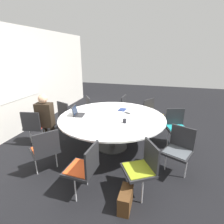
% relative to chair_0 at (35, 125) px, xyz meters
% --- Properties ---
extents(ground_plane, '(16.00, 16.00, 0.00)m').
position_rel_chair_0_xyz_m(ground_plane, '(0.38, -1.72, -0.50)').
color(ground_plane, black).
extents(wall_back, '(8.00, 0.07, 2.70)m').
position_rel_chair_0_xyz_m(wall_back, '(0.38, 0.86, 0.85)').
color(wall_back, silver).
rests_on(wall_back, ground_plane).
extents(conference_table, '(2.28, 2.28, 0.74)m').
position_rel_chair_0_xyz_m(conference_table, '(0.38, -1.72, 0.17)').
color(conference_table, '#333333').
rests_on(conference_table, ground_plane).
extents(chair_0, '(0.49, 0.51, 0.85)m').
position_rel_chair_0_xyz_m(chair_0, '(0.00, 0.00, 0.00)').
color(chair_0, '#262628').
rests_on(chair_0, ground_plane).
extents(chair_1, '(0.61, 0.60, 0.85)m').
position_rel_chair_0_xyz_m(chair_1, '(-0.80, -0.86, 0.00)').
color(chair_1, '#262628').
rests_on(chair_1, ground_plane).
extents(chair_2, '(0.46, 0.44, 0.85)m').
position_rel_chair_0_xyz_m(chair_2, '(-1.08, -1.72, 0.00)').
color(chair_2, '#262628').
rests_on(chair_2, ground_plane).
extents(chair_3, '(0.59, 0.59, 0.85)m').
position_rel_chair_0_xyz_m(chair_3, '(-0.84, -2.53, 0.00)').
color(chair_3, '#262628').
rests_on(chair_3, ground_plane).
extents(chair_4, '(0.56, 0.57, 0.85)m').
position_rel_chair_0_xyz_m(chair_4, '(-0.15, -3.08, 0.00)').
color(chair_4, '#262628').
rests_on(chair_4, ground_plane).
extents(chair_5, '(0.53, 0.54, 0.85)m').
position_rel_chair_0_xyz_m(chair_5, '(0.88, -3.09, 0.00)').
color(chair_5, '#262628').
rests_on(chair_5, ground_plane).
extents(chair_6, '(0.60, 0.60, 0.85)m').
position_rel_chair_0_xyz_m(chair_6, '(1.61, -2.51, 0.00)').
color(chair_6, '#262628').
rests_on(chair_6, ground_plane).
extents(chair_7, '(0.48, 0.46, 0.85)m').
position_rel_chair_0_xyz_m(chair_7, '(1.84, -1.79, 0.00)').
color(chair_7, '#262628').
rests_on(chair_7, ground_plane).
extents(chair_8, '(0.60, 0.60, 0.85)m').
position_rel_chair_0_xyz_m(chair_8, '(1.52, -0.81, 0.00)').
color(chair_8, '#262628').
rests_on(chair_8, ground_plane).
extents(chair_9, '(0.55, 0.57, 0.85)m').
position_rel_chair_0_xyz_m(chair_9, '(0.87, -0.34, 0.00)').
color(chair_9, '#262628').
rests_on(chair_9, ground_plane).
extents(person_0, '(0.31, 0.39, 1.20)m').
position_rel_chair_0_xyz_m(person_0, '(0.12, -0.22, 0.20)').
color(person_0, '#2D2319').
rests_on(person_0, ground_plane).
extents(laptop, '(0.32, 0.28, 0.21)m').
position_rel_chair_0_xyz_m(laptop, '(0.24, -0.97, 0.30)').
color(laptop, '#232326').
rests_on(laptop, conference_table).
extents(spiral_notebook, '(0.23, 0.18, 0.02)m').
position_rel_chair_0_xyz_m(spiral_notebook, '(0.87, -1.84, 0.25)').
color(spiral_notebook, navy).
rests_on(spiral_notebook, conference_table).
extents(coffee_cup, '(0.07, 0.07, 0.08)m').
position_rel_chair_0_xyz_m(coffee_cup, '(0.10, -2.06, 0.28)').
color(coffee_cup, black).
rests_on(coffee_cup, conference_table).
extents(cell_phone, '(0.11, 0.16, 0.01)m').
position_rel_chair_0_xyz_m(cell_phone, '(0.68, -2.00, 0.25)').
color(cell_phone, black).
rests_on(cell_phone, conference_table).
extents(handbag, '(0.36, 0.16, 0.28)m').
position_rel_chair_0_xyz_m(handbag, '(-1.16, -2.35, -0.36)').
color(handbag, '#513319').
rests_on(handbag, ground_plane).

